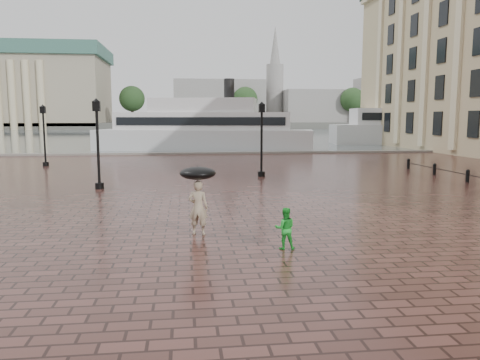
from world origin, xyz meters
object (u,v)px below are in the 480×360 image
(child_pedestrian, at_px, (285,228))
(ferry_far, at_px, (434,124))
(adult_pedestrian, at_px, (198,208))
(street_lamps, at_px, (130,138))
(ferry_near, at_px, (204,129))

(child_pedestrian, bearing_deg, ferry_far, -115.84)
(child_pedestrian, bearing_deg, adult_pedestrian, -32.39)
(adult_pedestrian, relative_size, child_pedestrian, 1.46)
(street_lamps, xyz_separation_m, ferry_near, (5.45, 22.16, 0.00))
(street_lamps, distance_m, adult_pedestrian, 15.88)
(adult_pedestrian, height_order, ferry_far, ferry_far)
(street_lamps, relative_size, child_pedestrian, 13.34)
(adult_pedestrian, height_order, ferry_near, ferry_near)
(adult_pedestrian, bearing_deg, ferry_far, -110.33)
(child_pedestrian, relative_size, ferry_far, 0.04)
(child_pedestrian, xyz_separation_m, ferry_far, (31.21, 48.50, 2.13))
(street_lamps, bearing_deg, ferry_far, 39.99)
(street_lamps, xyz_separation_m, adult_pedestrian, (3.73, -15.37, -1.48))
(street_lamps, xyz_separation_m, ferry_far, (37.25, 31.24, 0.38))
(adult_pedestrian, xyz_separation_m, child_pedestrian, (2.31, -1.89, -0.27))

